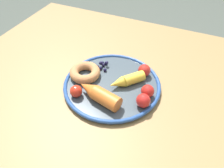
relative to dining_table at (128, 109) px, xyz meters
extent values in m
cube|color=#997748|center=(0.00, 0.00, 0.06)|extent=(1.21, 0.90, 0.03)
cube|color=#927C4E|center=(-0.54, 0.39, -0.30)|extent=(0.05, 0.05, 0.70)
cylinder|color=#425058|center=(-0.06, 0.00, 0.09)|extent=(0.29, 0.29, 0.01)
torus|color=#294F91|center=(-0.06, 0.00, 0.09)|extent=(0.30, 0.30, 0.01)
cylinder|color=orange|center=(-0.04, -0.08, 0.11)|extent=(0.09, 0.06, 0.04)
cone|color=orange|center=(-0.11, -0.06, 0.11)|extent=(0.06, 0.06, 0.04)
cylinder|color=yellow|center=(0.00, 0.03, 0.11)|extent=(0.07, 0.07, 0.03)
cone|color=yellow|center=(-0.04, -0.01, 0.11)|extent=(0.05, 0.06, 0.03)
torus|color=#BD804C|center=(-0.15, 0.00, 0.11)|extent=(0.14, 0.14, 0.03)
sphere|color=#191638|center=(-0.13, 0.08, 0.10)|extent=(0.01, 0.01, 0.01)
sphere|color=#191638|center=(-0.10, 0.05, 0.10)|extent=(0.01, 0.01, 0.01)
sphere|color=#191638|center=(-0.12, 0.05, 0.10)|extent=(0.01, 0.01, 0.01)
sphere|color=#191638|center=(-0.13, 0.05, 0.10)|extent=(0.01, 0.01, 0.01)
sphere|color=#191638|center=(-0.12, 0.08, 0.10)|extent=(0.01, 0.01, 0.01)
sphere|color=#191638|center=(-0.12, 0.07, 0.10)|extent=(0.01, 0.01, 0.01)
sphere|color=#191638|center=(-0.13, 0.06, 0.11)|extent=(0.01, 0.01, 0.01)
sphere|color=#191638|center=(-0.11, 0.07, 0.11)|extent=(0.01, 0.01, 0.01)
sphere|color=red|center=(-0.13, -0.09, 0.11)|extent=(0.04, 0.04, 0.04)
sphere|color=red|center=(0.02, 0.08, 0.11)|extent=(0.04, 0.04, 0.04)
sphere|color=red|center=(0.06, -0.01, 0.11)|extent=(0.04, 0.04, 0.04)
sphere|color=red|center=(0.06, -0.05, 0.11)|extent=(0.04, 0.04, 0.04)
camera|label=1|loc=(0.14, -0.45, 0.56)|focal=35.03mm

